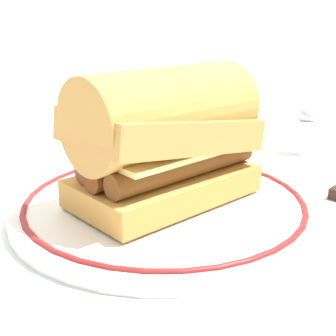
# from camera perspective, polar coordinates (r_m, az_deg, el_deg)

# --- Properties ---
(ground_plane) EXTENTS (1.50, 1.50, 0.00)m
(ground_plane) POSITION_cam_1_polar(r_m,az_deg,el_deg) (0.46, 0.23, -5.78)
(ground_plane) COLOR silver
(plate) EXTENTS (0.30, 0.30, 0.01)m
(plate) POSITION_cam_1_polar(r_m,az_deg,el_deg) (0.47, 0.00, -4.31)
(plate) COLOR white
(plate) RESTS_ON ground_plane
(sausage_sandwich) EXTENTS (0.20, 0.14, 0.13)m
(sausage_sandwich) POSITION_cam_1_polar(r_m,az_deg,el_deg) (0.45, 0.00, 3.99)
(sausage_sandwich) COLOR gold
(sausage_sandwich) RESTS_ON plate
(drinking_glass) EXTENTS (0.07, 0.07, 0.09)m
(drinking_glass) POSITION_cam_1_polar(r_m,az_deg,el_deg) (0.70, -2.39, 6.30)
(drinking_glass) COLOR silver
(drinking_glass) RESTS_ON ground_plane
(salt_shaker) EXTENTS (0.03, 0.03, 0.07)m
(salt_shaker) POSITION_cam_1_polar(r_m,az_deg,el_deg) (0.67, 16.42, 4.43)
(salt_shaker) COLOR white
(salt_shaker) RESTS_ON ground_plane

